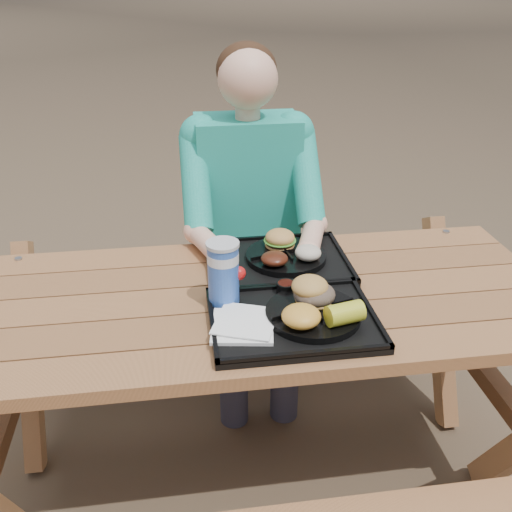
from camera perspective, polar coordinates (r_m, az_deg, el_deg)
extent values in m
plane|color=#999999|center=(2.18, 0.00, -20.96)|extent=(60.00, 60.00, 0.00)
cube|color=black|center=(1.57, 3.68, -6.44)|extent=(0.45, 0.35, 0.02)
cube|color=black|center=(1.85, 2.14, -0.78)|extent=(0.45, 0.35, 0.02)
cylinder|color=black|center=(1.56, 5.72, -5.75)|extent=(0.26, 0.26, 0.02)
cylinder|color=black|center=(1.85, 3.01, -0.02)|extent=(0.26, 0.26, 0.02)
cube|color=white|center=(1.51, -1.36, -6.92)|extent=(0.18, 0.18, 0.02)
cylinder|color=#1746AD|center=(1.59, -3.28, -1.83)|extent=(0.09, 0.09, 0.18)
cylinder|color=black|center=(1.66, 3.00, -3.18)|extent=(0.06, 0.06, 0.03)
cylinder|color=yellow|center=(1.66, 5.12, -3.29)|extent=(0.05, 0.05, 0.03)
ellipsoid|color=gold|center=(1.48, 4.54, -6.01)|extent=(0.10, 0.10, 0.05)
cube|color=black|center=(1.84, -3.08, -0.45)|extent=(0.09, 0.14, 0.01)
ellipsoid|color=#481B0E|center=(1.77, 1.85, -0.27)|extent=(0.09, 0.09, 0.04)
ellipsoid|color=beige|center=(1.80, 5.23, 0.33)|extent=(0.08, 0.08, 0.05)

